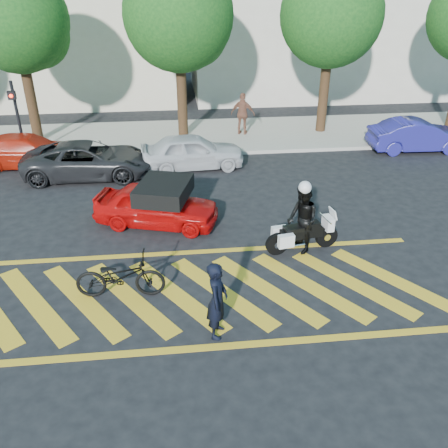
{
  "coord_description": "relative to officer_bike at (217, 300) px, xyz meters",
  "views": [
    {
      "loc": [
        -0.47,
        -9.33,
        6.95
      ],
      "look_at": [
        0.73,
        1.51,
        1.05
      ],
      "focal_mm": 38.0,
      "sensor_mm": 36.0,
      "label": 1
    }
  ],
  "objects": [
    {
      "name": "crosswalk",
      "position": [
        -0.3,
        1.49,
        -0.89
      ],
      "size": [
        12.33,
        4.0,
        0.01
      ],
      "color": "gold",
      "rests_on": "ground"
    },
    {
      "name": "building_left",
      "position": [
        -8.26,
        22.49,
        4.11
      ],
      "size": [
        16.0,
        8.0,
        10.0
      ],
      "primitive_type": "cube",
      "color": "beige",
      "rests_on": "ground"
    },
    {
      "name": "parked_mid_right",
      "position": [
        -0.03,
        9.73,
        -0.21
      ],
      "size": [
        4.1,
        1.89,
        1.36
      ],
      "primitive_type": "imported",
      "rotation": [
        0.0,
        0.0,
        1.64
      ],
      "color": "silver",
      "rests_on": "ground"
    },
    {
      "name": "tree_center",
      "position": [
        -0.13,
        13.55,
        4.2
      ],
      "size": [
        4.6,
        4.6,
        7.56
      ],
      "color": "black",
      "rests_on": "ground"
    },
    {
      "name": "parked_right",
      "position": [
        9.64,
        10.69,
        -0.22
      ],
      "size": [
        4.13,
        1.57,
        1.35
      ],
      "primitive_type": "imported",
      "rotation": [
        0.0,
        0.0,
        1.54
      ],
      "color": "navy",
      "rests_on": "ground"
    },
    {
      "name": "police_motorcycle",
      "position": [
        2.64,
        3.17,
        -0.38
      ],
      "size": [
        2.12,
        0.81,
        0.94
      ],
      "rotation": [
        0.0,
        0.0,
        0.17
      ],
      "color": "black",
      "rests_on": "ground"
    },
    {
      "name": "officer_bike",
      "position": [
        0.0,
        0.0,
        0.0
      ],
      "size": [
        0.59,
        0.74,
        1.79
      ],
      "primitive_type": "imported",
      "rotation": [
        0.0,
        0.0,
        1.3
      ],
      "color": "black",
      "rests_on": "ground"
    },
    {
      "name": "signal_pole",
      "position": [
        -6.76,
        11.23,
        1.03
      ],
      "size": [
        0.28,
        0.43,
        3.2
      ],
      "color": "black",
      "rests_on": "ground"
    },
    {
      "name": "red_convertible",
      "position": [
        -1.34,
        5.18,
        -0.26
      ],
      "size": [
        4.01,
        2.49,
        1.27
      ],
      "primitive_type": "imported",
      "rotation": [
        0.0,
        0.0,
        1.29
      ],
      "color": "#BD0908",
      "rests_on": "ground"
    },
    {
      "name": "parked_mid_left",
      "position": [
        -3.94,
        9.29,
        -0.24
      ],
      "size": [
        4.74,
        2.25,
        1.31
      ],
      "primitive_type": "imported",
      "rotation": [
        0.0,
        0.0,
        1.55
      ],
      "color": "black",
      "rests_on": "ground"
    },
    {
      "name": "bicycle",
      "position": [
        -2.15,
        1.6,
        -0.34
      ],
      "size": [
        2.14,
        0.86,
        1.11
      ],
      "primitive_type": "imported",
      "rotation": [
        0.0,
        0.0,
        1.51
      ],
      "color": "black",
      "rests_on": "ground"
    },
    {
      "name": "officer_moto",
      "position": [
        2.62,
        3.17,
        0.07
      ],
      "size": [
        0.88,
        1.05,
        1.92
      ],
      "primitive_type": "imported",
      "rotation": [
        0.0,
        0.0,
        -1.4
      ],
      "color": "black",
      "rests_on": "ground"
    },
    {
      "name": "tree_left",
      "position": [
        -6.63,
        13.55,
        4.1
      ],
      "size": [
        4.2,
        4.2,
        7.26
      ],
      "color": "black",
      "rests_on": "ground"
    },
    {
      "name": "pedestrian_right",
      "position": [
        2.49,
        13.36,
        0.2
      ],
      "size": [
        1.2,
        0.82,
        1.89
      ],
      "primitive_type": "imported",
      "rotation": [
        0.0,
        0.0,
        2.79
      ],
      "color": "brown",
      "rests_on": "sidewalk"
    },
    {
      "name": "parked_left",
      "position": [
        -6.46,
        10.69,
        -0.27
      ],
      "size": [
        4.31,
        1.82,
        1.24
      ],
      "primitive_type": "imported",
      "rotation": [
        0.0,
        0.0,
        1.55
      ],
      "color": "red",
      "rests_on": "ground"
    },
    {
      "name": "sidewalk",
      "position": [
        -0.26,
        13.49,
        -0.82
      ],
      "size": [
        60.0,
        5.0,
        0.15
      ],
      "primitive_type": "cube",
      "color": "#9E998E",
      "rests_on": "ground"
    },
    {
      "name": "tree_right",
      "position": [
        6.37,
        13.55,
        4.15
      ],
      "size": [
        4.4,
        4.4,
        7.41
      ],
      "color": "black",
      "rests_on": "ground"
    },
    {
      "name": "ground",
      "position": [
        -0.26,
        1.49,
        -0.89
      ],
      "size": [
        90.0,
        90.0,
        0.0
      ],
      "primitive_type": "plane",
      "color": "black",
      "rests_on": "ground"
    }
  ]
}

